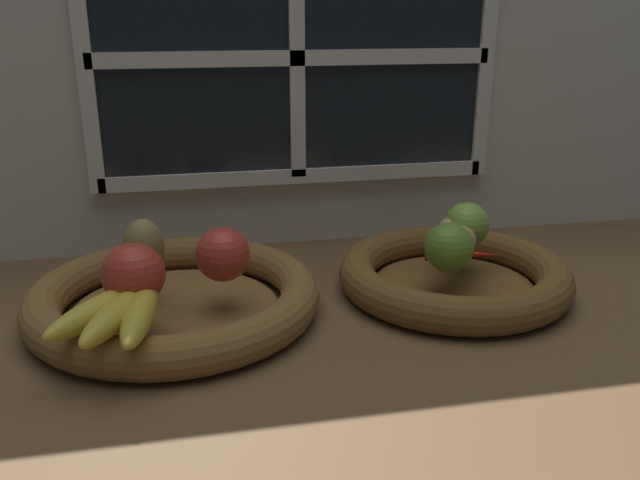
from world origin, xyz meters
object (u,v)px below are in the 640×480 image
(lime_far, at_px, (467,225))
(pear_brown, at_px, (144,248))
(fruit_bowl_right, at_px, (454,275))
(apple_red_front, at_px, (133,274))
(chili_pepper, at_px, (463,254))
(lime_near, at_px, (449,247))
(fruit_bowl_left, at_px, (175,298))
(apple_red_right, at_px, (223,255))
(potato_large, at_px, (456,242))
(potato_back, at_px, (457,229))
(banana_bunch_front, at_px, (122,310))

(lime_far, bearing_deg, pear_brown, -176.84)
(fruit_bowl_right, distance_m, apple_red_front, 0.44)
(chili_pepper, bearing_deg, lime_near, -124.85)
(fruit_bowl_left, height_order, apple_red_right, apple_red_right)
(lime_far, height_order, chili_pepper, lime_far)
(potato_large, bearing_deg, fruit_bowl_left, 180.00)
(fruit_bowl_left, distance_m, potato_large, 0.39)
(apple_red_right, bearing_deg, potato_back, 10.83)
(potato_back, bearing_deg, banana_bunch_front, -160.09)
(potato_large, bearing_deg, lime_far, 52.13)
(apple_red_right, xyz_separation_m, apple_red_front, (-0.11, -0.05, 0.00))
(fruit_bowl_right, height_order, apple_red_front, apple_red_front)
(fruit_bowl_left, bearing_deg, banana_bunch_front, -114.44)
(potato_large, height_order, lime_near, lime_near)
(potato_back, xyz_separation_m, chili_pepper, (-0.02, -0.07, -0.01))
(apple_red_right, xyz_separation_m, pear_brown, (-0.10, 0.04, 0.00))
(pear_brown, relative_size, potato_large, 1.21)
(potato_large, relative_size, lime_far, 0.98)
(lime_near, bearing_deg, apple_red_right, 174.81)
(lime_far, xyz_separation_m, chili_pepper, (-0.03, -0.06, -0.02))
(fruit_bowl_left, height_order, apple_red_front, apple_red_front)
(potato_large, bearing_deg, banana_bunch_front, -164.97)
(fruit_bowl_left, relative_size, banana_bunch_front, 2.14)
(fruit_bowl_right, distance_m, apple_red_right, 0.33)
(potato_large, height_order, chili_pepper, potato_large)
(apple_red_front, height_order, lime_near, apple_red_front)
(fruit_bowl_left, distance_m, banana_bunch_front, 0.14)
(potato_back, bearing_deg, lime_near, -118.98)
(apple_red_right, distance_m, apple_red_front, 0.12)
(apple_red_right, xyz_separation_m, lime_near, (0.30, -0.03, -0.00))
(potato_large, relative_size, lime_near, 0.98)
(apple_red_front, relative_size, potato_back, 0.93)
(pear_brown, xyz_separation_m, potato_large, (0.42, -0.02, -0.02))
(lime_near, xyz_separation_m, chili_pepper, (0.03, 0.03, -0.02))
(fruit_bowl_left, relative_size, potato_large, 5.93)
(fruit_bowl_right, bearing_deg, potato_large, 0.00)
(fruit_bowl_right, distance_m, chili_pepper, 0.04)
(apple_red_front, xyz_separation_m, lime_near, (0.40, 0.02, -0.00))
(apple_red_front, height_order, chili_pepper, apple_red_front)
(potato_large, xyz_separation_m, lime_near, (-0.03, -0.04, 0.01))
(fruit_bowl_right, bearing_deg, chili_pepper, -76.09)
(pear_brown, xyz_separation_m, potato_back, (0.45, 0.03, -0.01))
(lime_far, bearing_deg, banana_bunch_front, -161.17)
(lime_far, bearing_deg, apple_red_front, -166.48)
(potato_back, bearing_deg, fruit_bowl_right, -114.44)
(fruit_bowl_right, height_order, chili_pepper, chili_pepper)
(banana_bunch_front, bearing_deg, fruit_bowl_right, 15.03)
(potato_large, bearing_deg, lime_near, -123.69)
(apple_red_right, bearing_deg, pear_brown, 160.37)
(pear_brown, bearing_deg, lime_near, -8.95)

